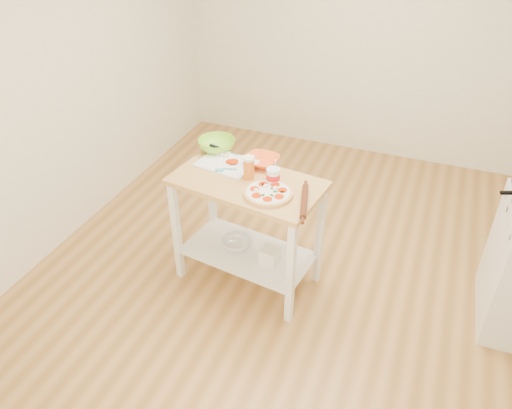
{
  "coord_description": "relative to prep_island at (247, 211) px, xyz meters",
  "views": [
    {
      "loc": [
        0.82,
        -2.95,
        2.71
      ],
      "look_at": [
        -0.23,
        -0.3,
        0.77
      ],
      "focal_mm": 35.0,
      "sensor_mm": 36.0,
      "label": 1
    }
  ],
  "objects": [
    {
      "name": "green_bowl",
      "position": [
        -0.39,
        0.33,
        0.3
      ],
      "size": [
        0.31,
        0.31,
        0.09
      ],
      "primitive_type": "imported",
      "rotation": [
        0.0,
        0.0,
        -0.13
      ],
      "color": "#88D32D",
      "rests_on": "prep_island"
    },
    {
      "name": "spatula",
      "position": [
        -0.2,
        0.06,
        0.27
      ],
      "size": [
        0.14,
        0.09,
        0.01
      ],
      "rotation": [
        0.0,
        0.0,
        0.29
      ],
      "color": "teal",
      "rests_on": "cutting_board"
    },
    {
      "name": "shelf_bin",
      "position": [
        0.2,
        -0.05,
        -0.32
      ],
      "size": [
        0.14,
        0.14,
        0.13
      ],
      "primitive_type": "cube",
      "rotation": [
        0.0,
        0.0,
        -0.14
      ],
      "color": "white",
      "rests_on": "prep_island"
    },
    {
      "name": "beer_pint",
      "position": [
        -0.0,
        0.04,
        0.34
      ],
      "size": [
        0.08,
        0.08,
        0.17
      ],
      "color": "orange",
      "rests_on": "prep_island"
    },
    {
      "name": "prep_island",
      "position": [
        0.0,
        0.0,
        0.0
      ],
      "size": [
        1.12,
        0.71,
        0.9
      ],
      "rotation": [
        0.0,
        0.0,
        -0.14
      ],
      "color": "tan",
      "rests_on": "ground"
    },
    {
      "name": "orange_bowl",
      "position": [
        0.01,
        0.25,
        0.29
      ],
      "size": [
        0.27,
        0.27,
        0.06
      ],
      "primitive_type": "imported",
      "rotation": [
        0.0,
        0.0,
        -0.1
      ],
      "color": "#FF6025",
      "rests_on": "prep_island"
    },
    {
      "name": "cutting_board",
      "position": [
        -0.23,
        0.17,
        0.27
      ],
      "size": [
        0.44,
        0.36,
        0.04
      ],
      "rotation": [
        0.0,
        0.0,
        -0.15
      ],
      "color": "white",
      "rests_on": "prep_island"
    },
    {
      "name": "shelf_glass_bowl",
      "position": [
        -0.11,
        0.02,
        -0.35
      ],
      "size": [
        0.26,
        0.26,
        0.07
      ],
      "primitive_type": "imported",
      "rotation": [
        0.0,
        0.0,
        0.18
      ],
      "color": "silver",
      "rests_on": "prep_island"
    },
    {
      "name": "pizza",
      "position": [
        0.2,
        -0.11,
        0.27
      ],
      "size": [
        0.33,
        0.33,
        0.05
      ],
      "rotation": [
        0.0,
        0.0,
        0.26
      ],
      "color": "#E5AF61",
      "rests_on": "prep_island"
    },
    {
      "name": "room_shell",
      "position": [
        0.33,
        0.23,
        0.71
      ],
      "size": [
        4.04,
        4.54,
        2.74
      ],
      "color": "#B17D41",
      "rests_on": "ground"
    },
    {
      "name": "knife",
      "position": [
        -0.36,
        0.34,
        0.28
      ],
      "size": [
        0.27,
        0.08,
        0.01
      ],
      "rotation": [
        0.0,
        0.0,
        -0.28
      ],
      "color": "silver",
      "rests_on": "cutting_board"
    },
    {
      "name": "yogurt_tub",
      "position": [
        0.18,
        0.03,
        0.32
      ],
      "size": [
        0.1,
        0.1,
        0.2
      ],
      "color": "white",
      "rests_on": "prep_island"
    },
    {
      "name": "rolling_pin",
      "position": [
        0.46,
        -0.13,
        0.28
      ],
      "size": [
        0.13,
        0.37,
        0.04
      ],
      "primitive_type": "cylinder",
      "rotation": [
        1.57,
        0.0,
        0.25
      ],
      "color": "#562613",
      "rests_on": "prep_island"
    }
  ]
}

